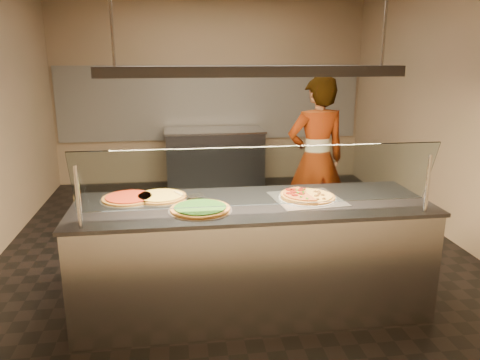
{
  "coord_description": "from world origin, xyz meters",
  "views": [
    {
      "loc": [
        -0.59,
        -4.7,
        2.08
      ],
      "look_at": [
        -0.06,
        -0.83,
        1.02
      ],
      "focal_mm": 35.0,
      "sensor_mm": 36.0,
      "label": 1
    }
  ],
  "objects": [
    {
      "name": "ground",
      "position": [
        0.0,
        0.0,
        -0.01
      ],
      "size": [
        5.0,
        6.0,
        0.02
      ],
      "primitive_type": "cube",
      "color": "black",
      "rests_on": "ground"
    },
    {
      "name": "wall_back",
      "position": [
        0.0,
        3.01,
        1.5
      ],
      "size": [
        5.0,
        0.02,
        3.0
      ],
      "primitive_type": "cube",
      "color": "tan",
      "rests_on": "ground"
    },
    {
      "name": "wall_front",
      "position": [
        0.0,
        -3.01,
        1.5
      ],
      "size": [
        5.0,
        0.02,
        3.0
      ],
      "primitive_type": "cube",
      "color": "tan",
      "rests_on": "ground"
    },
    {
      "name": "wall_right",
      "position": [
        2.51,
        0.0,
        1.5
      ],
      "size": [
        0.02,
        6.0,
        3.0
      ],
      "primitive_type": "cube",
      "color": "tan",
      "rests_on": "ground"
    },
    {
      "name": "tile_band",
      "position": [
        0.0,
        2.98,
        1.3
      ],
      "size": [
        4.9,
        0.02,
        1.2
      ],
      "primitive_type": "cube",
      "color": "silver",
      "rests_on": "wall_back"
    },
    {
      "name": "serving_counter",
      "position": [
        -0.01,
        -1.2,
        0.47
      ],
      "size": [
        2.83,
        0.94,
        0.93
      ],
      "color": "#B7B7BC",
      "rests_on": "ground"
    },
    {
      "name": "sneeze_guard",
      "position": [
        -0.01,
        -1.54,
        1.23
      ],
      "size": [
        2.59,
        0.18,
        0.54
      ],
      "color": "#B7B7BC",
      "rests_on": "serving_counter"
    },
    {
      "name": "perforated_tray",
      "position": [
        0.45,
        -1.17,
        0.94
      ],
      "size": [
        0.59,
        0.59,
        0.01
      ],
      "color": "silver",
      "rests_on": "serving_counter"
    },
    {
      "name": "half_pizza_pepperoni",
      "position": [
        0.35,
        -1.17,
        0.96
      ],
      "size": [
        0.27,
        0.46,
        0.05
      ],
      "color": "brown",
      "rests_on": "perforated_tray"
    },
    {
      "name": "half_pizza_sausage",
      "position": [
        0.56,
        -1.17,
        0.96
      ],
      "size": [
        0.27,
        0.46,
        0.04
      ],
      "color": "brown",
      "rests_on": "perforated_tray"
    },
    {
      "name": "pizza_spinach",
      "position": [
        -0.43,
        -1.34,
        0.95
      ],
      "size": [
        0.48,
        0.48,
        0.03
      ],
      "color": "silver",
      "rests_on": "serving_counter"
    },
    {
      "name": "pizza_cheese",
      "position": [
        -0.73,
        -0.98,
        0.94
      ],
      "size": [
        0.45,
        0.45,
        0.03
      ],
      "color": "silver",
      "rests_on": "serving_counter"
    },
    {
      "name": "pizza_tomato",
      "position": [
        -0.99,
        -0.98,
        0.94
      ],
      "size": [
        0.46,
        0.46,
        0.03
      ],
      "color": "silver",
      "rests_on": "serving_counter"
    },
    {
      "name": "pizza_spatula",
      "position": [
        -0.53,
        -1.0,
        0.96
      ],
      "size": [
        0.25,
        0.2,
        0.02
      ],
      "color": "#B7B7BC",
      "rests_on": "pizza_spinach"
    },
    {
      "name": "prep_table",
      "position": [
        0.01,
        2.55,
        0.47
      ],
      "size": [
        1.54,
        0.74,
        0.93
      ],
      "color": "#3C3C42",
      "rests_on": "ground"
    },
    {
      "name": "worker",
      "position": [
        0.96,
        0.25,
        0.93
      ],
      "size": [
        0.72,
        0.52,
        1.86
      ],
      "primitive_type": "imported",
      "rotation": [
        0.0,
        0.0,
        3.26
      ],
      "color": "#424048",
      "rests_on": "ground"
    },
    {
      "name": "heat_lamp_housing",
      "position": [
        -0.01,
        -1.2,
        1.95
      ],
      "size": [
        2.3,
        0.18,
        0.08
      ],
      "primitive_type": "cube",
      "color": "#3C3C42",
      "rests_on": "ceiling"
    }
  ]
}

